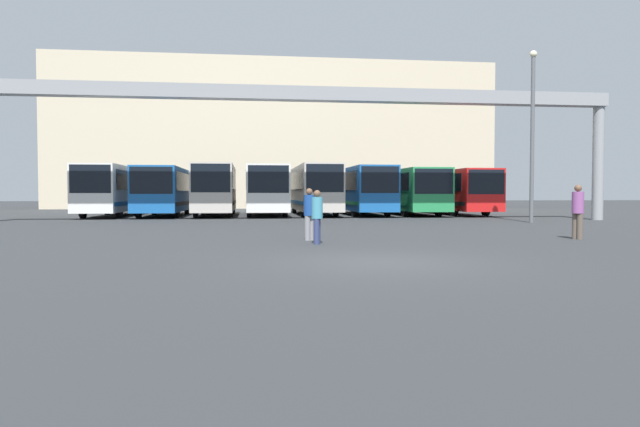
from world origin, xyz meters
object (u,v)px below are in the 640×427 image
(bus_slot_7, at_px, (452,190))
(pedestrian_near_center, at_px, (317,216))
(pedestrian_near_left, at_px, (309,213))
(lamp_post, at_px, (532,130))
(pedestrian_mid_left, at_px, (578,210))
(bus_slot_6, at_px, (408,189))
(bus_slot_4, at_px, (313,187))
(bus_slot_3, at_px, (265,188))
(bus_slot_1, at_px, (164,189))
(bus_slot_5, at_px, (361,188))
(bus_slot_0, at_px, (112,188))
(bus_slot_2, at_px, (216,187))

(bus_slot_7, relative_size, pedestrian_near_center, 7.39)
(pedestrian_near_left, xyz_separation_m, lamp_post, (12.27, 9.34, 3.80))
(pedestrian_mid_left, bearing_deg, bus_slot_6, 152.89)
(bus_slot_4, height_order, lamp_post, lamp_post)
(bus_slot_6, bearing_deg, bus_slot_3, 177.94)
(bus_slot_6, bearing_deg, pedestrian_mid_left, -91.28)
(bus_slot_7, height_order, pedestrian_mid_left, bus_slot_7)
(bus_slot_1, bearing_deg, bus_slot_5, 2.99)
(bus_slot_0, height_order, lamp_post, lamp_post)
(bus_slot_5, height_order, lamp_post, lamp_post)
(lamp_post, bearing_deg, bus_slot_7, 89.42)
(bus_slot_6, bearing_deg, pedestrian_near_left, -113.88)
(bus_slot_2, xyz_separation_m, bus_slot_3, (3.28, 0.73, -0.04))
(bus_slot_6, bearing_deg, bus_slot_7, 5.75)
(bus_slot_7, bearing_deg, bus_slot_2, -177.54)
(bus_slot_2, distance_m, pedestrian_near_left, 20.61)
(bus_slot_6, relative_size, bus_slot_7, 0.94)
(bus_slot_1, distance_m, lamp_post, 22.55)
(bus_slot_7, distance_m, pedestrian_mid_left, 21.88)
(bus_slot_5, bearing_deg, bus_slot_0, -178.07)
(pedestrian_mid_left, height_order, pedestrian_near_center, pedestrian_mid_left)
(bus_slot_2, height_order, bus_slot_7, bus_slot_2)
(bus_slot_2, xyz_separation_m, bus_slot_7, (16.40, 0.70, -0.14))
(bus_slot_3, bearing_deg, bus_slot_1, -173.56)
(bus_slot_4, height_order, pedestrian_near_center, bus_slot_4)
(bus_slot_3, height_order, bus_slot_6, bus_slot_3)
(pedestrian_near_left, xyz_separation_m, pedestrian_near_center, (0.08, -1.39, -0.03))
(bus_slot_1, height_order, pedestrian_mid_left, bus_slot_1)
(pedestrian_near_left, xyz_separation_m, pedestrian_mid_left, (8.63, -0.65, 0.06))
(pedestrian_near_left, bearing_deg, bus_slot_5, 36.54)
(bus_slot_2, height_order, bus_slot_4, bus_slot_4)
(pedestrian_near_left, relative_size, lamp_post, 0.19)
(bus_slot_1, relative_size, bus_slot_3, 0.87)
(bus_slot_5, xyz_separation_m, lamp_post, (6.44, -11.52, 2.84))
(bus_slot_0, height_order, pedestrian_mid_left, bus_slot_0)
(bus_slot_1, xyz_separation_m, bus_slot_3, (6.56, 0.74, 0.07))
(bus_slot_6, height_order, pedestrian_near_left, bus_slot_6)
(bus_slot_0, relative_size, pedestrian_near_left, 6.39)
(pedestrian_near_left, relative_size, pedestrian_mid_left, 0.93)
(bus_slot_4, bearing_deg, bus_slot_1, -174.44)
(bus_slot_4, relative_size, pedestrian_near_left, 7.39)
(bus_slot_2, distance_m, bus_slot_3, 3.36)
(bus_slot_0, distance_m, bus_slot_1, 3.28)
(bus_slot_0, distance_m, bus_slot_7, 22.97)
(bus_slot_1, distance_m, bus_slot_2, 3.28)
(bus_slot_1, bearing_deg, bus_slot_3, 6.44)
(pedestrian_near_left, bearing_deg, bus_slot_1, 72.02)
(bus_slot_5, height_order, bus_slot_7, bus_slot_5)
(bus_slot_0, bearing_deg, pedestrian_near_center, -63.84)
(bus_slot_3, height_order, lamp_post, lamp_post)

